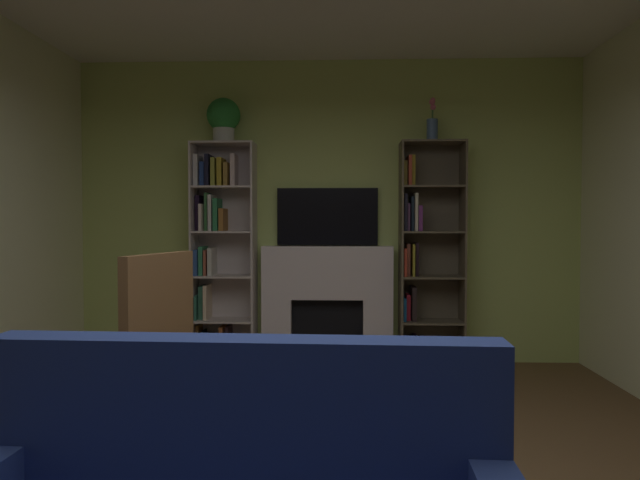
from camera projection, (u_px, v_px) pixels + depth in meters
name	position (u px, v px, depth m)	size (l,w,h in m)	color
wall_back_accent	(328.00, 212.00, 5.59)	(4.90, 0.06, 2.88)	#B7CB6B
fireplace	(327.00, 302.00, 5.49)	(1.33, 0.49, 1.11)	white
tv	(327.00, 217.00, 5.53)	(0.96, 0.06, 0.54)	black
bookshelf_left	(219.00, 252.00, 5.49)	(0.59, 0.32, 2.08)	beige
bookshelf_right	(424.00, 255.00, 5.42)	(0.59, 0.33, 2.08)	brown
potted_plant	(224.00, 118.00, 5.42)	(0.31, 0.31, 0.42)	silver
vase_with_flowers	(432.00, 126.00, 5.35)	(0.10, 0.10, 0.41)	#4E6C99
armchair	(131.00, 361.00, 3.26)	(0.78, 0.77, 1.17)	brown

